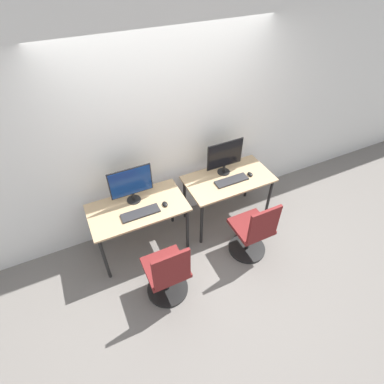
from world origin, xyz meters
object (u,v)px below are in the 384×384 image
at_px(keyboard_right, 232,180).
at_px(office_chair_right, 253,233).
at_px(monitor_left, 131,184).
at_px(office_chair_left, 168,275).
at_px(keyboard_left, 140,213).
at_px(mouse_left, 165,204).
at_px(monitor_right, 225,156).
at_px(mouse_right, 250,174).

distance_m(keyboard_right, office_chair_right, 0.72).
relative_size(monitor_left, office_chair_left, 0.55).
height_order(monitor_left, office_chair_left, monitor_left).
xyz_separation_m(keyboard_left, mouse_left, (0.31, 0.01, 0.01)).
bearing_deg(mouse_left, keyboard_left, -177.92).
relative_size(monitor_right, keyboard_right, 1.13).
height_order(office_chair_left, mouse_right, office_chair_left).
height_order(mouse_right, office_chair_right, office_chair_right).
xyz_separation_m(keyboard_left, office_chair_right, (1.21, -0.56, -0.37)).
bearing_deg(mouse_left, monitor_left, 141.86).
bearing_deg(mouse_left, office_chair_left, -111.13).
relative_size(mouse_left, office_chair_left, 0.10).
bearing_deg(monitor_right, monitor_left, -179.78).
xyz_separation_m(keyboard_left, office_chair_left, (0.05, -0.66, -0.37)).
distance_m(keyboard_left, mouse_left, 0.31).
bearing_deg(mouse_right, monitor_left, 172.45).
bearing_deg(keyboard_left, office_chair_right, -24.91).
height_order(keyboard_left, office_chair_left, office_chair_left).
relative_size(monitor_right, office_chair_right, 0.55).
height_order(keyboard_left, keyboard_right, same).
height_order(office_chair_left, office_chair_right, same).
bearing_deg(monitor_right, office_chair_left, -142.57).
relative_size(monitor_left, monitor_right, 1.00).
bearing_deg(mouse_left, keyboard_right, 2.42).
xyz_separation_m(keyboard_left, keyboard_right, (1.24, 0.05, 0.00)).
bearing_deg(monitor_left, office_chair_right, -33.89).
bearing_deg(monitor_right, keyboard_left, -168.33).
xyz_separation_m(monitor_left, monitor_right, (1.24, 0.00, 0.00)).
bearing_deg(monitor_right, keyboard_right, -90.00).
xyz_separation_m(office_chair_left, office_chair_right, (1.16, 0.09, 0.00)).
distance_m(mouse_right, office_chair_right, 0.78).
height_order(mouse_left, office_chair_left, office_chair_left).
distance_m(keyboard_right, mouse_right, 0.28).
bearing_deg(monitor_left, keyboard_right, -9.20).
xyz_separation_m(office_chair_left, mouse_right, (1.48, 0.71, 0.38)).
bearing_deg(office_chair_right, keyboard_left, 155.09).
xyz_separation_m(office_chair_left, keyboard_right, (1.19, 0.71, 0.37)).
bearing_deg(keyboard_left, monitor_right, 11.67).
height_order(monitor_left, monitor_right, same).
bearing_deg(mouse_right, keyboard_right, 179.77).
height_order(monitor_left, office_chair_right, monitor_left).
distance_m(monitor_right, office_chair_right, 1.03).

